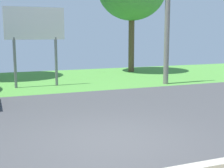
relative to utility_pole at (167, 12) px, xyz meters
The scene contains 3 objects.
ground_plane 7.24m from the utility_pole, 145.39° to the right, with size 40.00×22.00×0.20m.
utility_pole is the anchor object (origin of this frame).
roadside_billboard 6.04m from the utility_pole, 166.46° to the left, with size 2.60×0.12×3.50m.
Camera 1 is at (-2.46, -6.25, 2.34)m, focal length 50.45 mm.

